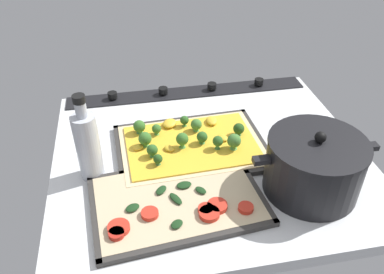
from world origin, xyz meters
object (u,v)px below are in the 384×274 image
baking_tray_back (177,201)px  veggie_pizza_back (177,201)px  broccoli_pizza (190,143)px  cooking_pot (314,166)px  oil_bottle (88,145)px  baking_tray_front (191,148)px

baking_tray_back → veggie_pizza_back: bearing=85.0°
broccoli_pizza → veggie_pizza_back: size_ratio=1.00×
cooking_pot → oil_bottle: bearing=-15.9°
oil_bottle → baking_tray_back: bearing=144.9°
baking_tray_front → oil_bottle: bearing=12.1°
veggie_pizza_back → baking_tray_back: bearing=-95.0°
baking_tray_back → oil_bottle: oil_bottle is taller
veggie_pizza_back → broccoli_pizza: bearing=-108.2°
veggie_pizza_back → oil_bottle: oil_bottle is taller
veggie_pizza_back → cooking_pot: size_ratio=1.28×
baking_tray_front → oil_bottle: oil_bottle is taller
baking_tray_front → oil_bottle: size_ratio=1.80×
baking_tray_back → oil_bottle: bearing=-35.1°
baking_tray_front → broccoli_pizza: 1.49cm
broccoli_pizza → cooking_pot: 30.66cm
baking_tray_front → baking_tray_back: same height
baking_tray_front → cooking_pot: bearing=141.1°
baking_tray_front → cooking_pot: cooking_pot is taller
oil_bottle → cooking_pot: bearing=164.1°
cooking_pot → broccoli_pizza: bearing=-39.1°
cooking_pot → oil_bottle: size_ratio=1.31×
oil_bottle → baking_tray_front: bearing=-167.9°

